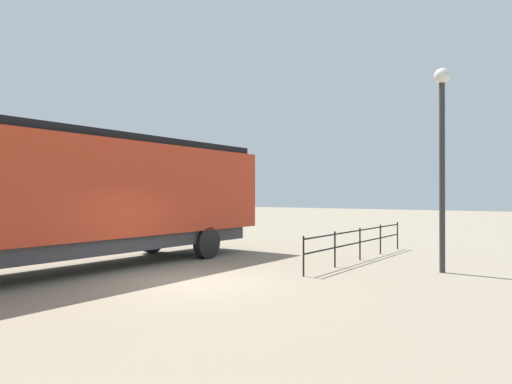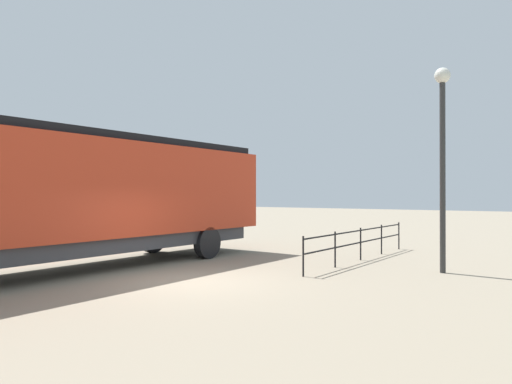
# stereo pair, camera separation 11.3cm
# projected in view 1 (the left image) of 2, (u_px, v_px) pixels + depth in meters

# --- Properties ---
(ground_plane) EXTENTS (120.00, 120.00, 0.00)m
(ground_plane) POSITION_uv_depth(u_px,v_px,m) (189.00, 281.00, 12.03)
(ground_plane) COLOR gray
(locomotive) EXTENTS (3.10, 15.12, 4.05)m
(locomotive) POSITION_uv_depth(u_px,v_px,m) (73.00, 193.00, 13.62)
(locomotive) COLOR red
(locomotive) RESTS_ON ground_plane
(lamp_post) EXTENTS (0.45, 0.45, 5.87)m
(lamp_post) POSITION_uv_depth(u_px,v_px,m) (442.00, 138.00, 13.41)
(lamp_post) COLOR #2D2D2D
(lamp_post) RESTS_ON ground_plane
(platform_fence) EXTENTS (0.05, 7.90, 1.10)m
(platform_fence) POSITION_uv_depth(u_px,v_px,m) (360.00, 239.00, 15.96)
(platform_fence) COLOR black
(platform_fence) RESTS_ON ground_plane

